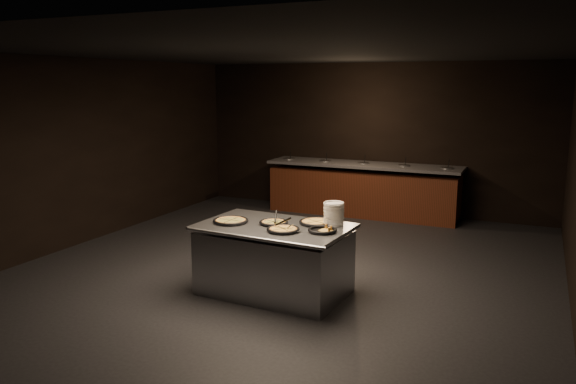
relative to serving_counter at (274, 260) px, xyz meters
name	(u,v)px	position (x,y,z in m)	size (l,w,h in m)	color
room	(286,164)	(-0.23, 0.84, 1.04)	(7.02, 8.02, 2.92)	black
salad_bar	(362,193)	(-0.23, 4.40, 0.03)	(3.70, 0.83, 1.18)	#602516
serving_counter	(274,260)	(0.00, 0.00, 0.00)	(1.83, 1.24, 0.85)	#B0B3B8
plate_stack	(334,214)	(0.64, 0.30, 0.57)	(0.24, 0.24, 0.27)	silver
pan_veggie_whole	(231,221)	(-0.54, -0.10, 0.46)	(0.43, 0.43, 0.04)	black
pan_cheese_whole	(274,223)	(-0.02, 0.04, 0.46)	(0.35, 0.35, 0.04)	black
pan_cheese_slices_a	(316,222)	(0.43, 0.27, 0.46)	(0.41, 0.41, 0.04)	black
pan_cheese_slices_b	(283,230)	(0.22, -0.21, 0.46)	(0.38, 0.38, 0.04)	black
pan_veggie_slices	(322,230)	(0.64, -0.05, 0.46)	(0.34, 0.34, 0.04)	black
server_left	(275,218)	(-0.02, 0.08, 0.51)	(0.18, 0.29, 0.15)	#B0B3B8
server_right	(287,224)	(0.25, -0.18, 0.52)	(0.33, 0.10, 0.16)	#B0B3B8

